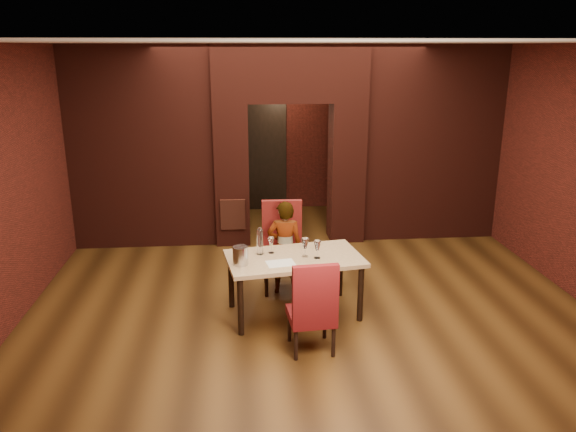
% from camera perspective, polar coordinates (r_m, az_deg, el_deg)
% --- Properties ---
extents(floor, '(8.00, 8.00, 0.00)m').
position_cam_1_polar(floor, '(7.74, 1.54, -7.21)').
color(floor, '#4D2F13').
rests_on(floor, ground).
extents(ceiling, '(7.00, 8.00, 0.04)m').
position_cam_1_polar(ceiling, '(7.07, 1.75, 17.20)').
color(ceiling, silver).
rests_on(ceiling, ground).
extents(wall_back, '(7.00, 0.04, 3.20)m').
position_cam_1_polar(wall_back, '(11.16, -0.79, 8.85)').
color(wall_back, maroon).
rests_on(wall_back, ground).
extents(wall_front, '(7.00, 0.04, 3.20)m').
position_cam_1_polar(wall_front, '(3.50, 9.42, -9.83)').
color(wall_front, maroon).
rests_on(wall_front, ground).
extents(wall_left, '(0.04, 8.00, 3.20)m').
position_cam_1_polar(wall_left, '(7.67, -25.38, 3.50)').
color(wall_left, maroon).
rests_on(wall_left, ground).
extents(wall_right, '(0.04, 8.00, 3.20)m').
position_cam_1_polar(wall_right, '(8.40, 26.16, 4.44)').
color(wall_right, maroon).
rests_on(wall_right, ground).
extents(pillar_left, '(0.55, 0.55, 2.30)m').
position_cam_1_polar(pillar_left, '(9.24, -5.73, 4.23)').
color(pillar_left, maroon).
rests_on(pillar_left, ground).
extents(pillar_right, '(0.55, 0.55, 2.30)m').
position_cam_1_polar(pillar_right, '(9.41, 5.95, 4.46)').
color(pillar_right, maroon).
rests_on(pillar_right, ground).
extents(lintel, '(2.45, 0.55, 0.90)m').
position_cam_1_polar(lintel, '(9.07, 0.17, 14.29)').
color(lintel, maroon).
rests_on(lintel, ground).
extents(wing_wall_left, '(2.28, 0.35, 3.20)m').
position_cam_1_polar(wing_wall_left, '(9.28, -14.62, 6.66)').
color(wing_wall_left, maroon).
rests_on(wing_wall_left, ground).
extents(wing_wall_right, '(2.28, 0.35, 3.20)m').
position_cam_1_polar(wing_wall_right, '(9.70, 14.32, 7.10)').
color(wing_wall_right, maroon).
rests_on(wing_wall_right, ground).
extents(vent_panel, '(0.40, 0.03, 0.50)m').
position_cam_1_polar(vent_panel, '(9.11, -5.63, 0.14)').
color(vent_panel, '#963F2B').
rests_on(vent_panel, ground).
extents(rear_door, '(0.90, 0.08, 2.10)m').
position_cam_1_polar(rear_door, '(11.17, -2.82, 5.97)').
color(rear_door, black).
rests_on(rear_door, ground).
extents(rear_door_frame, '(1.02, 0.04, 2.22)m').
position_cam_1_polar(rear_door_frame, '(11.13, -2.81, 5.93)').
color(rear_door_frame, black).
rests_on(rear_door_frame, ground).
extents(dining_table, '(1.71, 1.13, 0.75)m').
position_cam_1_polar(dining_table, '(6.87, 0.63, -7.05)').
color(dining_table, tan).
rests_on(dining_table, ground).
extents(chair_far, '(0.55, 0.55, 1.18)m').
position_cam_1_polar(chair_far, '(7.46, -0.54, -3.24)').
color(chair_far, maroon).
rests_on(chair_far, ground).
extents(chair_near, '(0.51, 0.51, 1.05)m').
position_cam_1_polar(chair_near, '(6.04, 2.37, -8.97)').
color(chair_near, maroon).
rests_on(chair_near, ground).
extents(person_seated, '(0.49, 0.35, 1.26)m').
position_cam_1_polar(person_seated, '(7.36, -0.32, -3.22)').
color(person_seated, silver).
rests_on(person_seated, ground).
extents(wine_glass_a, '(0.08, 0.08, 0.20)m').
position_cam_1_polar(wine_glass_a, '(6.81, -1.72, -3.00)').
color(wine_glass_a, white).
rests_on(wine_glass_a, dining_table).
extents(wine_glass_b, '(0.09, 0.09, 0.23)m').
position_cam_1_polar(wine_glass_b, '(6.69, 1.74, -3.22)').
color(wine_glass_b, silver).
rests_on(wine_glass_b, dining_table).
extents(wine_glass_c, '(0.09, 0.09, 0.22)m').
position_cam_1_polar(wine_glass_c, '(6.65, 3.00, -3.41)').
color(wine_glass_c, white).
rests_on(wine_glass_c, dining_table).
extents(tasting_sheet, '(0.36, 0.29, 0.00)m').
position_cam_1_polar(tasting_sheet, '(6.52, -0.75, -4.82)').
color(tasting_sheet, silver).
rests_on(tasting_sheet, dining_table).
extents(wine_bucket, '(0.18, 0.18, 0.22)m').
position_cam_1_polar(wine_bucket, '(6.47, -4.85, -4.03)').
color(wine_bucket, '#B0B1B8').
rests_on(wine_bucket, dining_table).
extents(water_bottle, '(0.08, 0.08, 0.33)m').
position_cam_1_polar(water_bottle, '(6.75, -2.87, -2.56)').
color(water_bottle, silver).
rests_on(water_bottle, dining_table).
extents(potted_plant, '(0.49, 0.49, 0.41)m').
position_cam_1_polar(potted_plant, '(7.77, 4.59, -5.51)').
color(potted_plant, '#266B20').
rests_on(potted_plant, ground).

